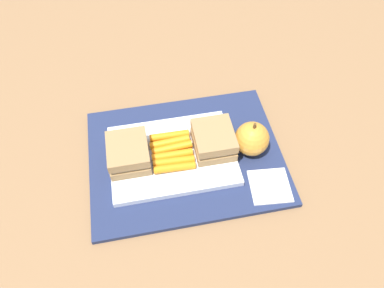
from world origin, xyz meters
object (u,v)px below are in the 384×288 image
(sandwich_half_left, at_px, (128,153))
(apple, at_px, (252,139))
(paper_napkin, at_px, (270,186))
(carrot_sticks_bundle, at_px, (172,151))
(food_tray, at_px, (172,155))
(sandwich_half_right, at_px, (214,140))

(sandwich_half_left, relative_size, apple, 1.06)
(sandwich_half_left, height_order, paper_napkin, sandwich_half_left)
(sandwich_half_left, relative_size, paper_napkin, 1.14)
(paper_napkin, bearing_deg, carrot_sticks_bundle, 149.20)
(food_tray, distance_m, apple, 0.15)
(sandwich_half_right, xyz_separation_m, carrot_sticks_bundle, (-0.08, -0.00, -0.02))
(apple, bearing_deg, carrot_sticks_bundle, 176.40)
(food_tray, xyz_separation_m, apple, (0.15, -0.01, 0.03))
(sandwich_half_right, distance_m, apple, 0.07)
(sandwich_half_right, height_order, paper_napkin, sandwich_half_right)
(sandwich_half_left, relative_size, sandwich_half_right, 1.00)
(carrot_sticks_bundle, bearing_deg, apple, -3.60)
(sandwich_half_left, distance_m, paper_napkin, 0.26)
(sandwich_half_right, relative_size, carrot_sticks_bundle, 0.92)
(sandwich_half_left, relative_size, carrot_sticks_bundle, 0.92)
(sandwich_half_left, bearing_deg, food_tray, 0.00)
(carrot_sticks_bundle, bearing_deg, food_tray, 13.63)
(food_tray, distance_m, sandwich_half_right, 0.08)
(food_tray, bearing_deg, sandwich_half_right, 0.00)
(food_tray, relative_size, paper_napkin, 3.29)
(sandwich_half_right, distance_m, carrot_sticks_bundle, 0.08)
(carrot_sticks_bundle, bearing_deg, paper_napkin, -30.80)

